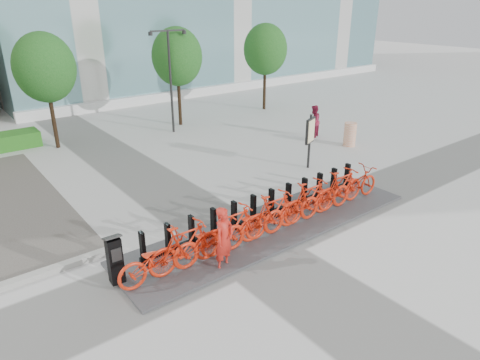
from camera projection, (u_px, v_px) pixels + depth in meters
ground at (245, 245)px, 11.79m from camera, size 120.00×120.00×0.00m
tree_1 at (45, 68)px, 18.33m from camera, size 2.60×2.60×5.10m
tree_2 at (177, 57)px, 21.99m from camera, size 2.60×2.60×5.10m
tree_3 at (265, 49)px, 25.37m from camera, size 2.60×2.60×5.10m
streetlamp at (170, 70)px, 20.87m from camera, size 2.00×0.20×5.00m
dock_pad at (273, 226)px, 12.73m from camera, size 9.60×2.40×0.08m
dock_rail_posts at (264, 206)px, 12.93m from camera, size 8.02×0.50×0.85m
bike_0 at (159, 258)px, 10.04m from camera, size 2.11×0.73×1.11m
bike_1 at (185, 246)px, 10.43m from camera, size 2.04×0.58×1.23m
bike_2 at (210, 239)px, 10.86m from camera, size 2.11×0.73×1.11m
bike_3 at (233, 229)px, 11.24m from camera, size 2.04×0.58×1.23m
bike_4 at (254, 223)px, 11.67m from camera, size 2.11×0.73×1.11m
bike_5 at (274, 213)px, 12.05m from camera, size 2.04×0.58×1.23m
bike_6 at (292, 208)px, 12.48m from camera, size 2.11×0.73×1.11m
bike_7 at (309, 200)px, 12.86m from camera, size 2.04×0.58×1.23m
bike_8 at (325, 196)px, 13.29m from camera, size 2.11×0.73×1.11m
bike_9 at (341, 188)px, 13.67m from camera, size 2.04×0.58×1.23m
bike_10 at (355, 184)px, 14.10m from camera, size 2.11×0.73×1.11m
kiosk at (115, 259)px, 9.89m from camera, size 0.41×0.35×1.28m
worker_red at (224, 239)px, 10.46m from camera, size 0.71×0.58×1.68m
pedestrian at (314, 121)px, 20.92m from camera, size 0.96×0.88×1.59m
construction_barrel at (350, 134)px, 19.74m from camera, size 0.60×0.60×1.09m
map_sign at (310, 133)px, 16.74m from camera, size 0.70×0.37×2.20m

